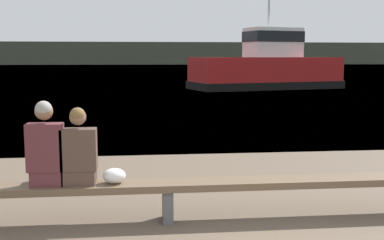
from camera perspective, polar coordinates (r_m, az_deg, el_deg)
The scene contains 7 objects.
water_surface at distance 129.63m, azimuth -5.67°, elevation 6.61°, with size 240.00×240.00×0.00m, color #5684A3.
far_shoreline at distance 128.09m, azimuth -5.68°, elevation 7.86°, with size 600.00×12.00×5.65m, color #424738.
bench_main at distance 5.86m, azimuth -2.92°, elevation -8.08°, with size 8.27×0.40×0.49m.
person_left at distance 5.85m, azimuth -16.94°, elevation -3.31°, with size 0.41×0.39×1.00m.
person_right at distance 5.80m, azimuth -13.23°, elevation -3.75°, with size 0.41×0.39×0.92m.
shopping_bag at distance 5.83m, azimuth -9.20°, elevation -6.54°, with size 0.27×0.23×0.18m.
tugboat_red at distance 30.58m, azimuth 8.87°, elevation 5.96°, with size 9.96×5.71×6.18m.
Camera 1 is at (-1.22, -3.26, 1.98)m, focal length 45.00 mm.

